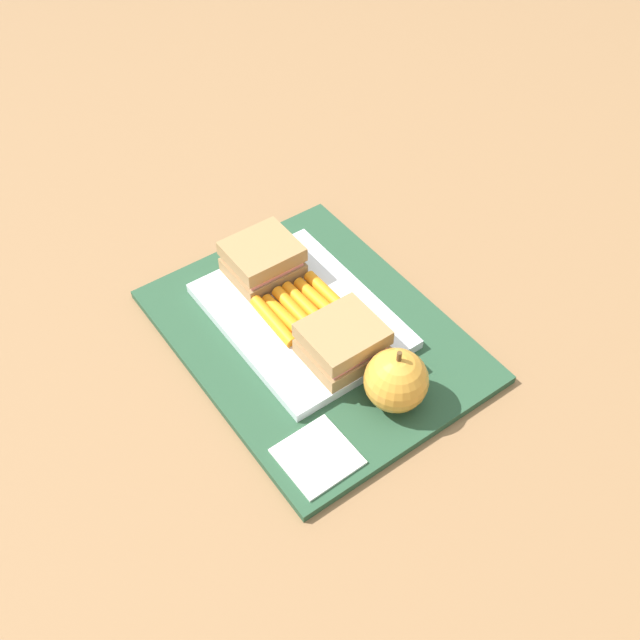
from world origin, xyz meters
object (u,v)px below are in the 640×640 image
food_tray (301,315)px  sandwich_half_left (263,260)px  paper_napkin (317,456)px  sandwich_half_right (342,342)px  apple (396,380)px  carrot_sticks_bundle (300,307)px

food_tray → sandwich_half_left: size_ratio=2.88×
sandwich_half_left → paper_napkin: bearing=-21.1°
sandwich_half_right → apple: bearing=10.7°
food_tray → sandwich_half_right: (0.08, 0.00, 0.03)m
food_tray → paper_napkin: bearing=-29.8°
food_tray → sandwich_half_left: sandwich_half_left is taller
food_tray → paper_napkin: food_tray is taller
carrot_sticks_bundle → sandwich_half_left: bearing=-180.0°
carrot_sticks_bundle → paper_napkin: bearing=-29.7°
sandwich_half_left → sandwich_half_right: 0.16m
sandwich_half_left → paper_napkin: (0.24, -0.09, -0.03)m
carrot_sticks_bundle → food_tray: bearing=-0.6°
sandwich_half_right → paper_napkin: size_ratio=1.14×
carrot_sticks_bundle → paper_napkin: carrot_sticks_bundle is taller
food_tray → apple: (0.15, 0.01, 0.03)m
sandwich_half_right → apple: apple is taller
apple → paper_napkin: apple is taller
sandwich_half_right → apple: 0.07m
sandwich_half_left → apple: apple is taller
sandwich_half_right → carrot_sticks_bundle: bearing=180.0°
sandwich_half_left → paper_napkin: 0.26m
food_tray → apple: 0.15m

